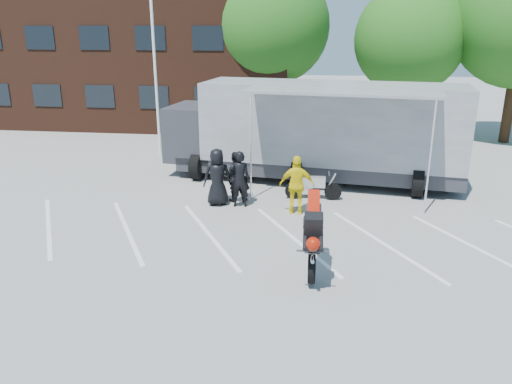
% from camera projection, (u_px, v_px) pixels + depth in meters
% --- Properties ---
extents(ground, '(100.00, 100.00, 0.00)m').
position_uv_depth(ground, '(284.00, 254.00, 12.81)').
color(ground, gray).
rests_on(ground, ground).
extents(parking_bay_lines, '(18.09, 13.33, 0.01)m').
position_uv_depth(parking_bay_lines, '(287.00, 238.00, 13.75)').
color(parking_bay_lines, white).
rests_on(parking_bay_lines, ground).
extents(office_building, '(18.00, 8.00, 7.00)m').
position_uv_depth(office_building, '(142.00, 63.00, 29.87)').
color(office_building, '#432215').
rests_on(office_building, ground).
extents(flagpole, '(1.61, 0.12, 8.00)m').
position_uv_depth(flagpole, '(159.00, 39.00, 21.39)').
color(flagpole, white).
rests_on(flagpole, ground).
extents(tree_left, '(6.12, 6.12, 8.64)m').
position_uv_depth(tree_left, '(271.00, 26.00, 26.35)').
color(tree_left, '#382314').
rests_on(tree_left, ground).
extents(tree_mid, '(5.44, 5.44, 7.68)m').
position_uv_depth(tree_mid, '(410.00, 39.00, 24.74)').
color(tree_mid, '#382314').
rests_on(tree_mid, ground).
extents(transporter_truck, '(12.03, 6.93, 3.63)m').
position_uv_depth(transporter_truck, '(316.00, 180.00, 19.02)').
color(transporter_truck, '#9B9CA3').
rests_on(transporter_truck, ground).
extents(parked_motorcycle, '(1.95, 0.69, 1.01)m').
position_uv_depth(parked_motorcycle, '(313.00, 199.00, 16.89)').
color(parked_motorcycle, silver).
rests_on(parked_motorcycle, ground).
extents(stunt_bike_rider, '(0.94, 1.91, 2.22)m').
position_uv_depth(stunt_bike_rider, '(311.00, 270.00, 11.99)').
color(stunt_bike_rider, black).
rests_on(stunt_bike_rider, ground).
extents(spectator_leather_a, '(1.06, 0.87, 1.87)m').
position_uv_depth(spectator_leather_a, '(217.00, 177.00, 16.10)').
color(spectator_leather_a, black).
rests_on(spectator_leather_a, ground).
extents(spectator_leather_b, '(0.73, 0.54, 1.84)m').
position_uv_depth(spectator_leather_b, '(239.00, 179.00, 15.95)').
color(spectator_leather_b, black).
rests_on(spectator_leather_b, ground).
extents(spectator_leather_c, '(0.87, 0.71, 1.69)m').
position_uv_depth(spectator_leather_c, '(235.00, 177.00, 16.47)').
color(spectator_leather_c, black).
rests_on(spectator_leather_c, ground).
extents(spectator_hivis, '(1.10, 0.50, 1.84)m').
position_uv_depth(spectator_hivis, '(297.00, 185.00, 15.32)').
color(spectator_hivis, yellow).
rests_on(spectator_hivis, ground).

